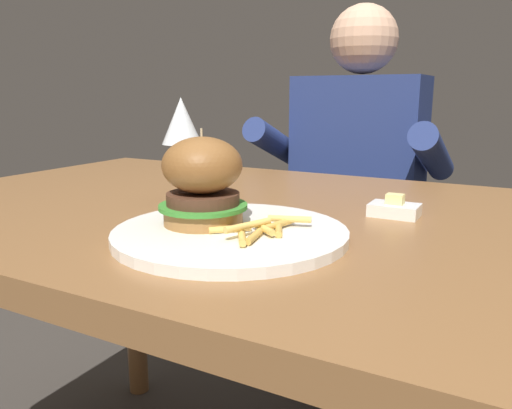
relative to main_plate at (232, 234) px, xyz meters
The scene contains 7 objects.
dining_table 0.20m from the main_plate, 90.93° to the left, with size 1.47×0.83×0.74m.
main_plate is the anchor object (origin of this frame).
burger_sandwich 0.08m from the main_plate, behind, with size 0.12×0.12×0.13m.
fries_pile 0.05m from the main_plate, ahead, with size 0.11×0.13×0.02m.
wine_glass 0.29m from the main_plate, 141.13° to the left, with size 0.07×0.07×0.19m.
butter_dish 0.28m from the main_plate, 55.38° to the left, with size 0.08×0.05×0.04m.
diner_person 0.89m from the main_plate, 96.15° to the left, with size 0.51×0.36×1.18m.
Camera 1 is at (0.34, -0.73, 0.93)m, focal length 35.00 mm.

